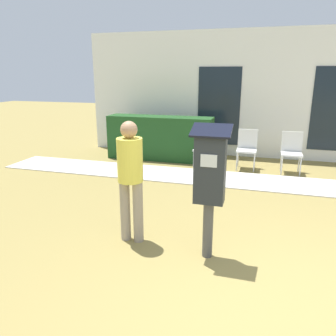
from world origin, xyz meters
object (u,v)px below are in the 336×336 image
at_px(person_standing, 130,173).
at_px(outdoor_chair_right, 292,149).
at_px(outdoor_chair_middle, 247,146).
at_px(outdoor_chair_left, 204,145).
at_px(parking_meter, 210,176).

distance_m(person_standing, outdoor_chair_right, 4.48).
bearing_deg(outdoor_chair_middle, outdoor_chair_right, -26.89).
height_order(person_standing, outdoor_chair_middle, person_standing).
distance_m(outdoor_chair_left, outdoor_chair_right, 1.93).
distance_m(parking_meter, outdoor_chair_left, 4.02).
height_order(person_standing, outdoor_chair_right, person_standing).
relative_size(person_standing, outdoor_chair_right, 1.76).
bearing_deg(person_standing, outdoor_chair_left, 46.73).
relative_size(person_standing, outdoor_chair_middle, 1.76).
relative_size(person_standing, outdoor_chair_left, 1.76).
height_order(outdoor_chair_left, outdoor_chair_right, same).
distance_m(person_standing, outdoor_chair_left, 3.83).
bearing_deg(person_standing, outdoor_chair_right, 21.35).
bearing_deg(outdoor_chair_middle, person_standing, -130.58).
height_order(outdoor_chair_left, outdoor_chair_middle, same).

